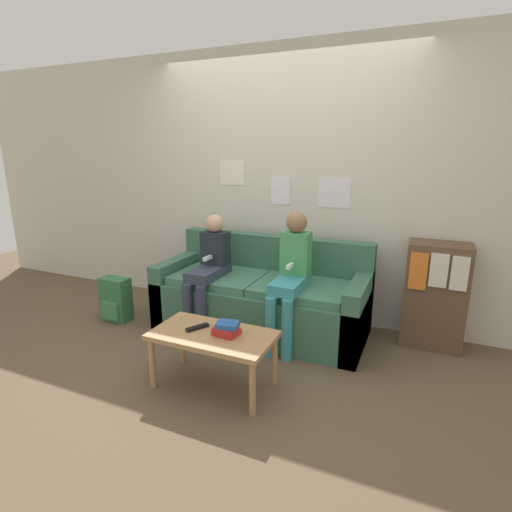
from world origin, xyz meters
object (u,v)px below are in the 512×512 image
(coffee_table, at_px, (213,340))
(person_right, at_px, (291,273))
(bookshelf, at_px, (435,295))
(couch, at_px, (262,299))
(person_left, at_px, (209,267))
(tv_remote, at_px, (197,327))
(backpack, at_px, (116,300))

(coffee_table, bearing_deg, person_right, 70.94)
(person_right, distance_m, bookshelf, 1.24)
(couch, xyz_separation_m, person_left, (-0.45, -0.20, 0.31))
(person_left, height_order, person_right, person_right)
(couch, bearing_deg, person_left, -155.93)
(tv_remote, height_order, backpack, backpack)
(backpack, bearing_deg, tv_remote, -24.35)
(couch, xyz_separation_m, tv_remote, (-0.08, -1.00, 0.12))
(person_left, xyz_separation_m, bookshelf, (1.92, 0.49, -0.15))
(couch, bearing_deg, tv_remote, -94.39)
(person_left, bearing_deg, tv_remote, -65.27)
(coffee_table, relative_size, person_left, 0.80)
(person_left, bearing_deg, couch, 24.07)
(coffee_table, height_order, person_right, person_right)
(coffee_table, height_order, bookshelf, bookshelf)
(tv_remote, bearing_deg, person_left, 145.05)
(couch, relative_size, bookshelf, 2.13)
(tv_remote, bearing_deg, couch, 115.93)
(person_right, xyz_separation_m, backpack, (-1.74, -0.21, -0.44))
(couch, relative_size, tv_remote, 11.53)
(bookshelf, bearing_deg, tv_remote, -140.17)
(coffee_table, bearing_deg, bookshelf, 42.72)
(person_left, distance_m, tv_remote, 0.90)
(person_right, xyz_separation_m, bookshelf, (1.13, 0.48, -0.19))
(tv_remote, relative_size, bookshelf, 0.18)
(person_left, distance_m, bookshelf, 1.98)
(tv_remote, distance_m, bookshelf, 2.02)
(person_left, bearing_deg, bookshelf, 14.38)
(person_left, relative_size, tv_remote, 6.44)
(couch, xyz_separation_m, bookshelf, (1.47, 0.29, 0.16))
(person_right, bearing_deg, bookshelf, 23.01)
(person_left, relative_size, backpack, 2.48)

